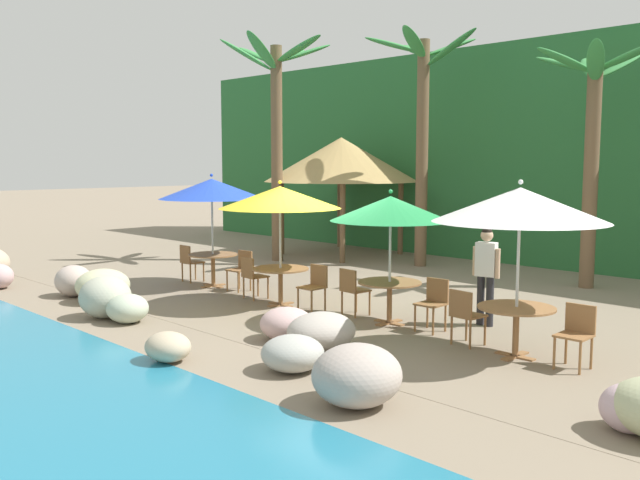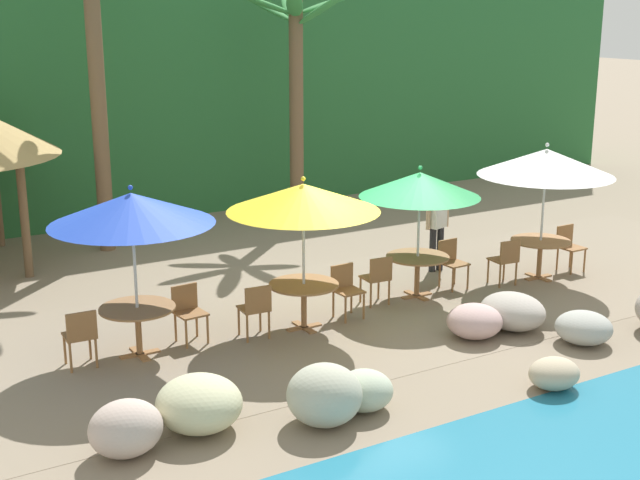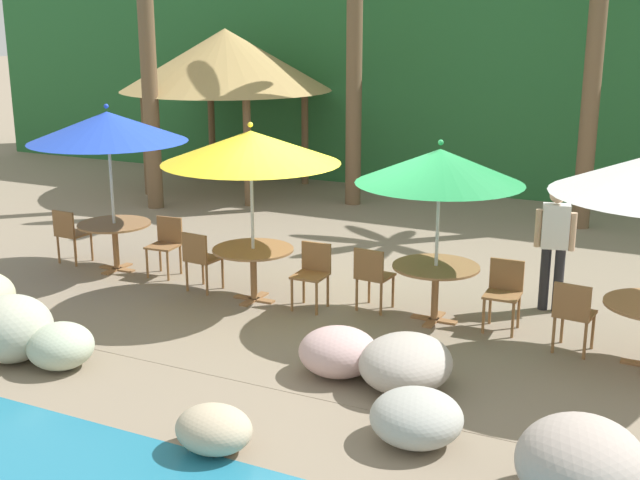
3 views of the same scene
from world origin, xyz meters
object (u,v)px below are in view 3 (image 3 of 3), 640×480
(chair_blue_seaward, at_px, (166,242))
(palapa_hut, at_px, (226,60))
(palm_tree_third, at_px, (596,29))
(dining_table_blue, at_px, (115,231))
(chair_yellow_seaward, at_px, (313,270))
(umbrella_blue, at_px, (107,127))
(waiter_in_white, at_px, (555,238))
(chair_yellow_inland, at_px, (200,257))
(umbrella_green, at_px, (440,166))
(chair_green_inland, at_px, (372,274))
(chair_white_inland, at_px, (573,312))
(dining_table_green, at_px, (436,275))
(chair_blue_inland, at_px, (70,232))
(palm_tree_second, at_px, (355,5))
(chair_green_seaward, at_px, (504,289))
(dining_table_yellow, at_px, (253,257))
(umbrella_yellow, at_px, (251,147))

(chair_blue_seaward, height_order, palapa_hut, palapa_hut)
(chair_blue_seaward, height_order, palm_tree_third, palm_tree_third)
(dining_table_blue, relative_size, chair_yellow_seaward, 1.26)
(umbrella_blue, relative_size, waiter_in_white, 1.49)
(chair_yellow_inland, height_order, umbrella_green, umbrella_green)
(chair_blue_seaward, height_order, umbrella_green, umbrella_green)
(chair_blue_seaward, xyz_separation_m, chair_green_inland, (3.38, -0.12, 0.00))
(umbrella_blue, distance_m, chair_white_inland, 7.04)
(dining_table_blue, relative_size, palapa_hut, 0.24)
(palm_tree_third, relative_size, palapa_hut, 1.14)
(dining_table_blue, bearing_deg, waiter_in_white, 9.94)
(chair_green_inland, relative_size, waiter_in_white, 0.51)
(chair_yellow_inland, relative_size, dining_table_green, 0.79)
(umbrella_green, height_order, palm_tree_third, palm_tree_third)
(chair_yellow_inland, distance_m, waiter_in_white, 4.81)
(umbrella_green, bearing_deg, chair_blue_inland, -178.91)
(umbrella_green, relative_size, palm_tree_second, 0.38)
(umbrella_blue, xyz_separation_m, chair_blue_inland, (-0.85, -0.05, -1.68))
(chair_green_seaward, bearing_deg, chair_white_inland, -26.25)
(chair_blue_seaward, height_order, waiter_in_white, waiter_in_white)
(chair_green_seaward, xyz_separation_m, palm_tree_second, (-4.55, 5.65, 3.47))
(palm_tree_second, relative_size, palm_tree_third, 1.17)
(chair_yellow_seaward, relative_size, chair_yellow_inland, 1.00)
(dining_table_blue, bearing_deg, chair_green_seaward, 1.73)
(chair_green_seaward, xyz_separation_m, palapa_hut, (-7.68, 5.82, 2.33))
(dining_table_yellow, xyz_separation_m, chair_white_inland, (4.22, 0.01, -0.10))
(chair_yellow_inland, height_order, palm_tree_third, palm_tree_third)
(dining_table_blue, height_order, chair_green_seaward, chair_green_seaward)
(dining_table_yellow, relative_size, chair_yellow_inland, 1.26)
(umbrella_blue, relative_size, dining_table_blue, 2.30)
(chair_yellow_inland, bearing_deg, dining_table_blue, 170.36)
(chair_blue_inland, xyz_separation_m, chair_yellow_seaward, (4.31, -0.11, 0.00))
(umbrella_green, relative_size, chair_green_seaward, 2.68)
(umbrella_blue, distance_m, umbrella_green, 5.08)
(chair_yellow_inland, height_order, chair_white_inland, same)
(umbrella_blue, height_order, chair_blue_seaward, umbrella_blue)
(palm_tree_second, bearing_deg, umbrella_blue, -103.31)
(chair_green_seaward, height_order, palm_tree_third, palm_tree_third)
(palm_tree_third, bearing_deg, palm_tree_second, -179.51)
(chair_blue_seaward, xyz_separation_m, waiter_in_white, (5.48, 0.95, 0.47))
(chair_blue_inland, bearing_deg, chair_yellow_seaward, -1.46)
(chair_blue_inland, xyz_separation_m, umbrella_yellow, (3.46, -0.22, 1.60))
(umbrella_blue, height_order, chair_blue_inland, umbrella_blue)
(chair_green_inland, height_order, palm_tree_third, palm_tree_third)
(dining_table_blue, bearing_deg, chair_blue_inland, -176.39)
(chair_green_seaward, relative_size, chair_white_inland, 1.00)
(chair_blue_inland, distance_m, palm_tree_third, 9.50)
(waiter_in_white, bearing_deg, chair_green_seaward, -113.31)
(dining_table_blue, xyz_separation_m, chair_yellow_seaward, (3.46, -0.16, -0.10))
(dining_table_blue, xyz_separation_m, dining_table_yellow, (2.61, -0.28, 0.00))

